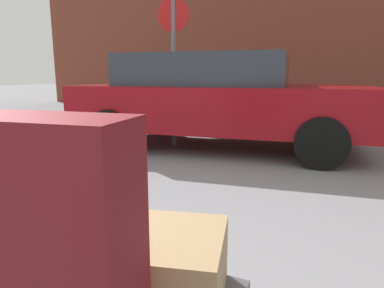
{
  "coord_description": "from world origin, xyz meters",
  "views": [
    {
      "loc": [
        0.89,
        -0.78,
        1.14
      ],
      "look_at": [
        0.0,
        1.2,
        0.69
      ],
      "focal_mm": 32.23,
      "sensor_mm": 36.0,
      "label": 1
    }
  ],
  "objects_px": {
    "suitcase_maroon_front_right": "(56,258)",
    "no_parking_sign": "(174,56)",
    "suitcase_tan_stacked_top": "(154,266)",
    "parked_car": "(217,99)",
    "suitcase_charcoal_front_left": "(38,240)"
  },
  "relations": [
    {
      "from": "suitcase_tan_stacked_top",
      "to": "parked_car",
      "type": "height_order",
      "value": "parked_car"
    },
    {
      "from": "suitcase_maroon_front_right",
      "to": "suitcase_tan_stacked_top",
      "type": "relative_size",
      "value": 1.43
    },
    {
      "from": "suitcase_maroon_front_right",
      "to": "parked_car",
      "type": "xyz_separation_m",
      "value": [
        -1.21,
        4.42,
        0.07
      ]
    },
    {
      "from": "suitcase_maroon_front_right",
      "to": "suitcase_charcoal_front_left",
      "type": "distance_m",
      "value": 0.65
    },
    {
      "from": "suitcase_tan_stacked_top",
      "to": "parked_car",
      "type": "relative_size",
      "value": 0.11
    },
    {
      "from": "parked_car",
      "to": "no_parking_sign",
      "type": "bearing_deg",
      "value": -173.63
    },
    {
      "from": "suitcase_maroon_front_right",
      "to": "suitcase_charcoal_front_left",
      "type": "relative_size",
      "value": 1.39
    },
    {
      "from": "suitcase_charcoal_front_left",
      "to": "no_parking_sign",
      "type": "height_order",
      "value": "no_parking_sign"
    },
    {
      "from": "suitcase_maroon_front_right",
      "to": "parked_car",
      "type": "bearing_deg",
      "value": 97.53
    },
    {
      "from": "parked_car",
      "to": "no_parking_sign",
      "type": "height_order",
      "value": "no_parking_sign"
    },
    {
      "from": "suitcase_charcoal_front_left",
      "to": "parked_car",
      "type": "distance_m",
      "value": 4.13
    },
    {
      "from": "suitcase_tan_stacked_top",
      "to": "suitcase_charcoal_front_left",
      "type": "xyz_separation_m",
      "value": [
        -0.53,
        -0.03,
        -0.0
      ]
    },
    {
      "from": "suitcase_maroon_front_right",
      "to": "no_parking_sign",
      "type": "xyz_separation_m",
      "value": [
        -1.9,
        4.34,
        0.71
      ]
    },
    {
      "from": "suitcase_maroon_front_right",
      "to": "suitcase_tan_stacked_top",
      "type": "xyz_separation_m",
      "value": [
        0.04,
        0.39,
        -0.22
      ]
    },
    {
      "from": "suitcase_maroon_front_right",
      "to": "parked_car",
      "type": "distance_m",
      "value": 4.58
    }
  ]
}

